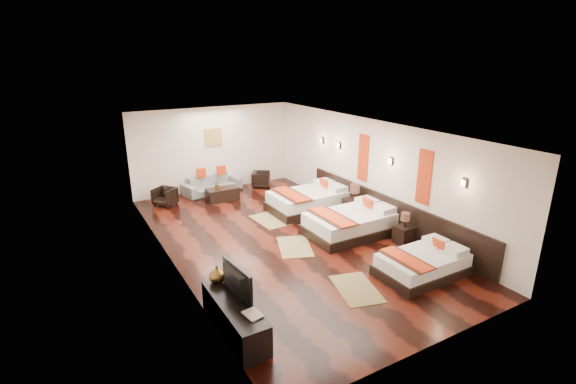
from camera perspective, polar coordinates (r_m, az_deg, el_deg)
floor at (r=10.62m, az=-0.73°, el=-6.36°), size 5.50×9.50×0.01m
ceiling at (r=9.79m, az=-0.79°, el=8.70°), size 5.50×9.50×0.01m
back_wall at (r=14.32m, az=-10.10°, el=5.78°), size 5.50×0.01×2.80m
left_wall at (r=9.17m, az=-15.94°, el=-1.73°), size 0.01×9.50×2.80m
right_wall at (r=11.65m, az=11.15°, el=2.86°), size 0.01×9.50×2.80m
headboard_panel at (r=11.36m, az=13.33°, el=-2.75°), size 0.08×6.60×0.90m
bed_near at (r=9.36m, az=17.93°, el=-9.25°), size 1.87×1.17×0.71m
bed_mid at (r=10.91m, az=8.69°, el=-4.15°), size 2.32×1.46×0.89m
bed_far at (r=12.44m, az=2.96°, el=-1.12°), size 2.33×1.46×0.89m
nightstand_a at (r=10.65m, az=15.51°, el=-5.36°), size 0.40×0.40×0.80m
nightstand_b at (r=11.96m, az=8.98°, el=-1.90°), size 0.50×0.50×1.00m
jute_mat_near at (r=8.61m, az=9.29°, el=-12.88°), size 1.04×1.36×0.01m
jute_mat_mid at (r=10.19m, az=0.91°, el=-7.44°), size 1.14×1.39×0.01m
jute_mat_far at (r=11.76m, az=-2.47°, el=-3.83°), size 0.82×1.24×0.01m
tv_console at (r=7.31m, az=-7.30°, el=-16.50°), size 0.50×1.80×0.55m
tv at (r=7.17m, az=-7.65°, el=-12.08°), size 0.22×0.96×0.55m
book at (r=6.77m, az=-5.69°, el=-16.62°), size 0.28×0.35×0.03m
figurine at (r=7.69m, az=-9.66°, el=-10.95°), size 0.30×0.30×0.32m
sofa at (r=14.25m, az=-10.31°, el=1.08°), size 2.08×1.16×0.57m
armchair_left at (r=13.37m, az=-16.45°, el=-0.59°), size 0.85×0.84×0.55m
armchair_right at (r=14.62m, az=-3.70°, el=1.74°), size 0.83×0.82×0.55m
coffee_table at (r=13.44m, az=-8.92°, el=-0.29°), size 1.01×0.52×0.40m
table_plant at (r=13.33m, az=-9.61°, el=0.98°), size 0.27×0.26×0.25m
orange_panel_a at (r=10.26m, az=18.06°, el=1.94°), size 0.04×0.40×1.30m
orange_panel_b at (r=11.79m, az=10.22°, el=4.60°), size 0.04×0.40×1.30m
sconce_near at (r=9.54m, az=22.87°, el=1.12°), size 0.07×0.12×0.18m
sconce_mid at (r=10.94m, az=13.84°, el=4.11°), size 0.07×0.12×0.18m
sconce_far at (r=12.58m, az=6.96°, el=6.31°), size 0.07×0.12×0.18m
sconce_lounge at (r=13.29m, az=4.64°, el=7.03°), size 0.07×0.12×0.18m
gold_artwork at (r=14.23m, az=-10.16°, el=7.34°), size 0.60×0.04×0.60m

